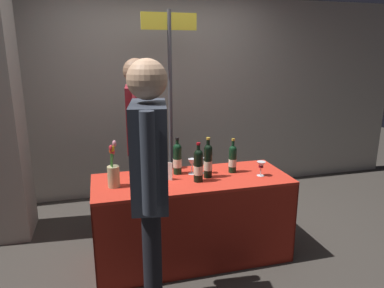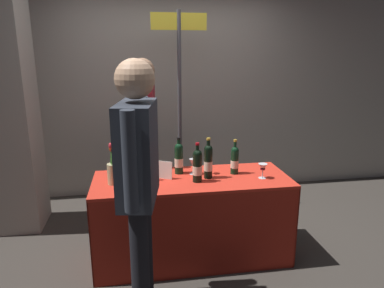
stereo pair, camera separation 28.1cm
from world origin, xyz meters
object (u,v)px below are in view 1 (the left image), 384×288
at_px(featured_wine_bottle, 177,158).
at_px(taster_foreground_right, 150,172).
at_px(tasting_table, 192,203).
at_px(booth_signpost, 170,91).
at_px(flower_vase, 113,172).
at_px(wine_glass_near_vendor, 192,163).
at_px(wine_glass_mid, 261,165).
at_px(wine_glass_near_taster, 207,162).
at_px(vendor_presenter, 138,131).
at_px(display_bottle_0, 139,166).

relative_size(featured_wine_bottle, taster_foreground_right, 0.19).
xyz_separation_m(tasting_table, featured_wine_bottle, (-0.09, 0.14, 0.38)).
bearing_deg(tasting_table, taster_foreground_right, -123.86).
relative_size(featured_wine_bottle, booth_signpost, 0.15).
bearing_deg(flower_vase, wine_glass_near_vendor, 11.02).
relative_size(tasting_table, wine_glass_mid, 13.01).
bearing_deg(booth_signpost, wine_glass_near_taster, -82.02).
height_order(wine_glass_near_vendor, wine_glass_mid, wine_glass_near_vendor).
relative_size(wine_glass_mid, taster_foreground_right, 0.07).
bearing_deg(wine_glass_near_vendor, tasting_table, -103.55).
distance_m(wine_glass_mid, wine_glass_near_taster, 0.47).
relative_size(taster_foreground_right, booth_signpost, 0.79).
relative_size(wine_glass_near_vendor, vendor_presenter, 0.08).
bearing_deg(flower_vase, vendor_presenter, 66.36).
bearing_deg(vendor_presenter, booth_signpost, 141.15).
xyz_separation_m(featured_wine_bottle, vendor_presenter, (-0.28, 0.45, 0.17)).
bearing_deg(wine_glass_mid, flower_vase, 176.82).
bearing_deg(taster_foreground_right, tasting_table, -24.65).
bearing_deg(booth_signpost, flower_vase, -123.20).
height_order(featured_wine_bottle, flower_vase, flower_vase).
xyz_separation_m(wine_glass_mid, taster_foreground_right, (-1.04, -0.57, 0.23)).
bearing_deg(featured_wine_bottle, taster_foreground_right, -113.63).
bearing_deg(featured_wine_bottle, wine_glass_near_vendor, -18.00).
bearing_deg(flower_vase, display_bottle_0, 10.15).
height_order(flower_vase, booth_signpost, booth_signpost).
bearing_deg(taster_foreground_right, booth_signpost, -6.63).
relative_size(featured_wine_bottle, wine_glass_near_taster, 2.30).
relative_size(wine_glass_near_vendor, flower_vase, 0.37).
distance_m(tasting_table, booth_signpost, 1.33).
height_order(featured_wine_bottle, taster_foreground_right, taster_foreground_right).
xyz_separation_m(wine_glass_near_vendor, vendor_presenter, (-0.40, 0.49, 0.21)).
bearing_deg(featured_wine_bottle, booth_signpost, 82.04).
height_order(display_bottle_0, wine_glass_mid, display_bottle_0).
distance_m(display_bottle_0, wine_glass_mid, 1.04).
distance_m(wine_glass_near_vendor, flower_vase, 0.69).
height_order(taster_foreground_right, booth_signpost, booth_signpost).
bearing_deg(booth_signpost, taster_foreground_right, -105.84).
xyz_separation_m(display_bottle_0, taster_foreground_right, (-0.00, -0.68, 0.18)).
bearing_deg(booth_signpost, featured_wine_bottle, -97.96).
distance_m(featured_wine_bottle, taster_foreground_right, 0.90).
relative_size(wine_glass_near_vendor, booth_signpost, 0.06).
xyz_separation_m(tasting_table, flower_vase, (-0.65, -0.03, 0.36)).
relative_size(tasting_table, display_bottle_0, 4.90).
bearing_deg(wine_glass_near_vendor, display_bottle_0, -168.60).
height_order(wine_glass_near_taster, taster_foreground_right, taster_foreground_right).
distance_m(tasting_table, wine_glass_mid, 0.68).
xyz_separation_m(wine_glass_near_taster, booth_signpost, (-0.13, 0.92, 0.53)).
relative_size(tasting_table, wine_glass_near_taster, 11.71).
distance_m(wine_glass_near_taster, booth_signpost, 1.07).
xyz_separation_m(featured_wine_bottle, booth_signpost, (0.12, 0.86, 0.49)).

